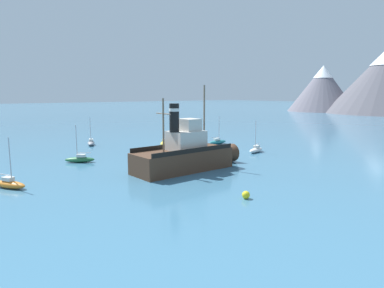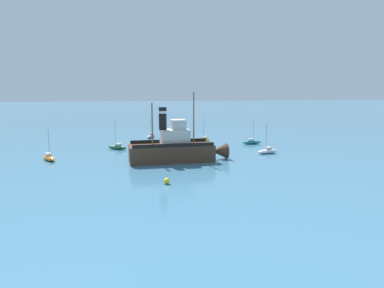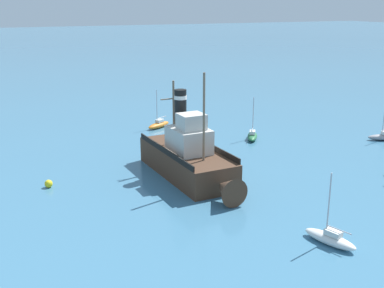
{
  "view_description": "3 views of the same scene",
  "coord_description": "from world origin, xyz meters",
  "px_view_note": "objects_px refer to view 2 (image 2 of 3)",
  "views": [
    {
      "loc": [
        30.73,
        -23.14,
        8.94
      ],
      "look_at": [
        -3.66,
        3.89,
        2.43
      ],
      "focal_mm": 32.0,
      "sensor_mm": 36.0,
      "label": 1
    },
    {
      "loc": [
        47.38,
        -6.63,
        10.04
      ],
      "look_at": [
        -2.93,
        3.67,
        2.06
      ],
      "focal_mm": 32.0,
      "sensor_mm": 36.0,
      "label": 2
    },
    {
      "loc": [
        16.86,
        38.25,
        15.31
      ],
      "look_at": [
        -0.85,
        0.99,
        3.18
      ],
      "focal_mm": 45.0,
      "sensor_mm": 36.0,
      "label": 3
    }
  ],
  "objects_px": {
    "sailboat_teal": "(252,142)",
    "sailboat_yellow": "(205,139)",
    "sailboat_grey": "(151,136)",
    "sailboat_green": "(117,147)",
    "old_tugboat": "(176,149)",
    "mooring_buoy": "(167,181)",
    "sailboat_orange": "(49,158)",
    "sailboat_white": "(267,151)"
  },
  "relations": [
    {
      "from": "sailboat_teal",
      "to": "sailboat_yellow",
      "type": "bearing_deg",
      "value": -121.51
    },
    {
      "from": "sailboat_grey",
      "to": "sailboat_green",
      "type": "xyz_separation_m",
      "value": [
        13.59,
        -6.97,
        0.0
      ]
    },
    {
      "from": "old_tugboat",
      "to": "sailboat_green",
      "type": "xyz_separation_m",
      "value": [
        -12.05,
        -8.4,
        -1.4
      ]
    },
    {
      "from": "sailboat_green",
      "to": "mooring_buoy",
      "type": "xyz_separation_m",
      "value": [
        24.13,
        5.52,
        -0.09
      ]
    },
    {
      "from": "sailboat_orange",
      "to": "mooring_buoy",
      "type": "relative_size",
      "value": 7.19
    },
    {
      "from": "old_tugboat",
      "to": "sailboat_orange",
      "type": "xyz_separation_m",
      "value": [
        -4.15,
        -18.07,
        -1.4
      ]
    },
    {
      "from": "sailboat_grey",
      "to": "mooring_buoy",
      "type": "distance_m",
      "value": 37.76
    },
    {
      "from": "old_tugboat",
      "to": "mooring_buoy",
      "type": "bearing_deg",
      "value": -13.4
    },
    {
      "from": "sailboat_grey",
      "to": "sailboat_white",
      "type": "distance_m",
      "value": 28.32
    },
    {
      "from": "sailboat_green",
      "to": "sailboat_teal",
      "type": "bearing_deg",
      "value": 92.03
    },
    {
      "from": "sailboat_teal",
      "to": "sailboat_green",
      "type": "bearing_deg",
      "value": -87.97
    },
    {
      "from": "sailboat_teal",
      "to": "sailboat_white",
      "type": "distance_m",
      "value": 10.05
    },
    {
      "from": "old_tugboat",
      "to": "mooring_buoy",
      "type": "distance_m",
      "value": 12.51
    },
    {
      "from": "sailboat_grey",
      "to": "sailboat_teal",
      "type": "bearing_deg",
      "value": 55.0
    },
    {
      "from": "old_tugboat",
      "to": "sailboat_grey",
      "type": "xyz_separation_m",
      "value": [
        -25.65,
        -1.43,
        -1.4
      ]
    },
    {
      "from": "sailboat_white",
      "to": "mooring_buoy",
      "type": "bearing_deg",
      "value": -50.72
    },
    {
      "from": "sailboat_yellow",
      "to": "sailboat_white",
      "type": "distance_m",
      "value": 16.43
    },
    {
      "from": "sailboat_teal",
      "to": "sailboat_orange",
      "type": "height_order",
      "value": "same"
    },
    {
      "from": "old_tugboat",
      "to": "sailboat_grey",
      "type": "distance_m",
      "value": 25.72
    },
    {
      "from": "sailboat_grey",
      "to": "sailboat_teal",
      "type": "xyz_separation_m",
      "value": [
        12.7,
        18.14,
        0.0
      ]
    },
    {
      "from": "sailboat_green",
      "to": "mooring_buoy",
      "type": "bearing_deg",
      "value": 12.89
    },
    {
      "from": "old_tugboat",
      "to": "sailboat_yellow",
      "type": "relative_size",
      "value": 2.96
    },
    {
      "from": "sailboat_grey",
      "to": "mooring_buoy",
      "type": "relative_size",
      "value": 7.19
    },
    {
      "from": "sailboat_grey",
      "to": "sailboat_teal",
      "type": "height_order",
      "value": "same"
    },
    {
      "from": "sailboat_grey",
      "to": "sailboat_orange",
      "type": "xyz_separation_m",
      "value": [
        21.5,
        -16.64,
        0.0
      ]
    },
    {
      "from": "sailboat_teal",
      "to": "sailboat_green",
      "type": "relative_size",
      "value": 1.0
    },
    {
      "from": "old_tugboat",
      "to": "sailboat_orange",
      "type": "relative_size",
      "value": 2.96
    },
    {
      "from": "old_tugboat",
      "to": "sailboat_teal",
      "type": "relative_size",
      "value": 2.96
    },
    {
      "from": "old_tugboat",
      "to": "sailboat_orange",
      "type": "distance_m",
      "value": 18.59
    },
    {
      "from": "old_tugboat",
      "to": "mooring_buoy",
      "type": "height_order",
      "value": "old_tugboat"
    },
    {
      "from": "sailboat_yellow",
      "to": "sailboat_green",
      "type": "relative_size",
      "value": 1.0
    },
    {
      "from": "sailboat_grey",
      "to": "old_tugboat",
      "type": "bearing_deg",
      "value": 3.2
    },
    {
      "from": "sailboat_yellow",
      "to": "sailboat_white",
      "type": "height_order",
      "value": "same"
    },
    {
      "from": "old_tugboat",
      "to": "sailboat_white",
      "type": "height_order",
      "value": "old_tugboat"
    },
    {
      "from": "sailboat_teal",
      "to": "sailboat_white",
      "type": "relative_size",
      "value": 1.0
    },
    {
      "from": "sailboat_orange",
      "to": "mooring_buoy",
      "type": "distance_m",
      "value": 22.23
    },
    {
      "from": "old_tugboat",
      "to": "sailboat_grey",
      "type": "relative_size",
      "value": 2.96
    },
    {
      "from": "sailboat_grey",
      "to": "sailboat_green",
      "type": "height_order",
      "value": "same"
    },
    {
      "from": "sailboat_green",
      "to": "sailboat_grey",
      "type": "bearing_deg",
      "value": 152.87
    },
    {
      "from": "sailboat_grey",
      "to": "sailboat_yellow",
      "type": "relative_size",
      "value": 1.0
    },
    {
      "from": "sailboat_white",
      "to": "sailboat_green",
      "type": "bearing_deg",
      "value": -110.8
    },
    {
      "from": "sailboat_grey",
      "to": "sailboat_yellow",
      "type": "xyz_separation_m",
      "value": [
        7.76,
        10.07,
        0.0
      ]
    }
  ]
}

